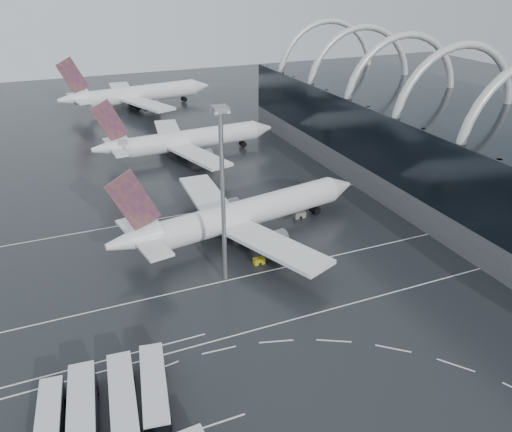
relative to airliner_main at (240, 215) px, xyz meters
name	(u,v)px	position (x,y,z in m)	size (l,w,h in m)	color
ground	(267,318)	(-5.68, -25.88, -4.72)	(420.00, 420.00, 0.00)	black
terminal	(486,158)	(55.88, -6.04, 6.15)	(42.00, 160.00, 34.90)	#585A5D
lane_marking_near	(272,325)	(-5.68, -27.88, -4.72)	(120.00, 0.25, 0.01)	white
lane_marking_mid	(239,278)	(-5.68, -13.88, -4.72)	(120.00, 0.25, 0.01)	white
lane_marking_far	(194,213)	(-5.68, 14.12, -4.72)	(120.00, 0.25, 0.01)	white
bus_bay_line_north	(108,360)	(-29.68, -25.88, -4.72)	(28.00, 0.25, 0.01)	white
airliner_main	(240,215)	(0.00, 0.00, 0.00)	(55.57, 48.10, 18.86)	white
airliner_gate_b	(185,141)	(2.75, 50.62, -0.08)	(53.51, 48.00, 18.57)	white
airliner_gate_c	(136,95)	(0.06, 110.55, 0.55)	(59.14, 53.94, 21.09)	white
bus_row_near_a	(50,423)	(-37.34, -35.73, -3.09)	(3.97, 12.26, 2.96)	#2B123A
bus_row_near_b	(83,413)	(-33.70, -36.07, -2.83)	(4.53, 14.24, 3.45)	#2B123A
bus_row_near_c	(123,400)	(-28.99, -35.74, -2.89)	(4.35, 13.80, 3.34)	#2B123A
bus_row_near_d	(155,389)	(-25.15, -35.54, -2.90)	(5.06, 13.75, 3.31)	#2B123A
floodlight_mast	(222,177)	(-7.94, -13.17, 14.28)	(2.32, 2.32, 30.22)	gray
gse_cart_belly_b	(299,215)	(14.78, 3.04, -4.04)	(2.51, 1.48, 1.37)	slate
gse_cart_belly_c	(259,261)	(-0.62, -10.91, -4.17)	(2.03, 1.20, 1.11)	gold
gse_cart_belly_e	(285,211)	(12.92, 6.20, -4.16)	(2.08, 1.23, 1.13)	gold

